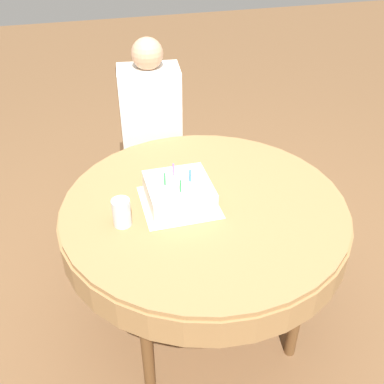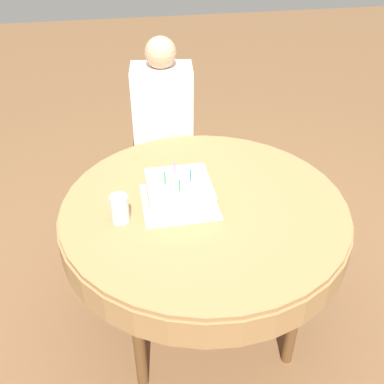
# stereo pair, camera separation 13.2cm
# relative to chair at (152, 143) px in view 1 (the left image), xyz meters

# --- Properties ---
(ground_plane) EXTENTS (12.00, 12.00, 0.00)m
(ground_plane) POSITION_rel_chair_xyz_m (0.06, -0.93, -0.52)
(ground_plane) COLOR brown
(dining_table) EXTENTS (1.25, 1.25, 0.72)m
(dining_table) POSITION_rel_chair_xyz_m (0.06, -0.93, 0.11)
(dining_table) COLOR #9E7547
(dining_table) RESTS_ON ground_plane
(chair) EXTENTS (0.44, 0.44, 0.97)m
(chair) POSITION_rel_chair_xyz_m (0.00, 0.00, 0.00)
(chair) COLOR #4C331E
(chair) RESTS_ON ground_plane
(person) EXTENTS (0.36, 0.35, 1.19)m
(person) POSITION_rel_chair_xyz_m (-0.01, -0.10, 0.19)
(person) COLOR tan
(person) RESTS_ON ground_plane
(napkin) EXTENTS (0.32, 0.32, 0.00)m
(napkin) POSITION_rel_chair_xyz_m (-0.04, -0.89, 0.20)
(napkin) COLOR white
(napkin) RESTS_ON dining_table
(birthday_cake) EXTENTS (0.27, 0.27, 0.16)m
(birthday_cake) POSITION_rel_chair_xyz_m (-0.04, -0.89, 0.25)
(birthday_cake) COLOR white
(birthday_cake) RESTS_ON dining_table
(drinking_glass) EXTENTS (0.07, 0.07, 0.12)m
(drinking_glass) POSITION_rel_chair_xyz_m (-0.30, -0.98, 0.26)
(drinking_glass) COLOR silver
(drinking_glass) RESTS_ON dining_table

